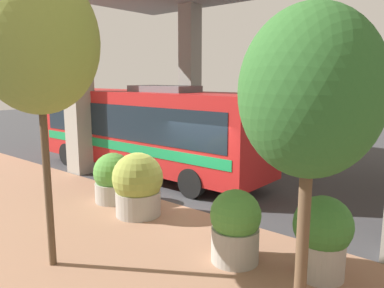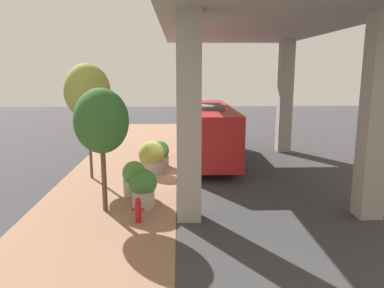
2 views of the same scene
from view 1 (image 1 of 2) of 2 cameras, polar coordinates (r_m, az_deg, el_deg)
name	(u,v)px [view 1 (image 1 of 2)]	position (r m, az deg, el deg)	size (l,w,h in m)	color
ground_plane	(182,206)	(11.73, -1.48, -9.46)	(80.00, 80.00, 0.00)	#38383A
sidewalk_strip	(102,237)	(9.84, -13.48, -13.62)	(6.00, 40.00, 0.02)	#936B51
bus	(145,126)	(15.38, -7.12, 2.69)	(2.81, 10.89, 3.63)	#B21E1E
planter_front	(235,226)	(8.19, 6.65, -12.37)	(1.09, 1.09, 1.60)	#9E998E
planter_middle	(113,178)	(12.19, -11.89, -5.15)	(1.24, 1.24, 1.59)	#9E998E
planter_back	(138,185)	(10.83, -8.24, -6.21)	(1.45, 1.45, 1.84)	#9E998E
planter_extra	(322,235)	(7.94, 19.25, -13.01)	(1.15, 1.15, 1.67)	#9E998E
street_tree_near	(38,42)	(7.97, -22.45, 14.17)	(2.34, 2.34, 6.01)	brown
street_tree_far	(311,94)	(5.82, 17.63, 7.34)	(2.14, 2.14, 4.99)	brown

